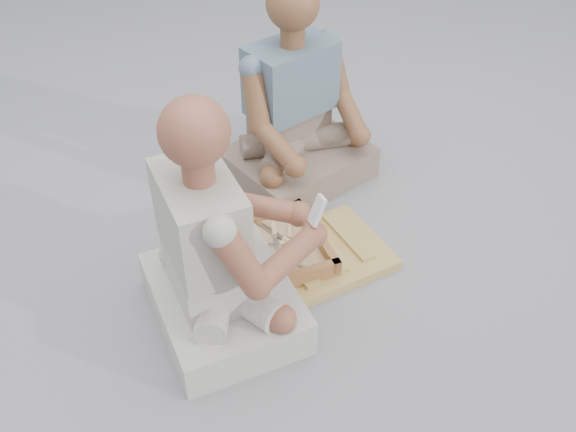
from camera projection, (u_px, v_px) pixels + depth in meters
ground at (330, 282)px, 2.34m from camera, size 60.00×60.00×0.00m
carved_panel at (309, 260)px, 2.41m from camera, size 0.61×0.43×0.04m
tool_tray at (258, 253)px, 2.37m from camera, size 0.57×0.49×0.06m
chisel_0 at (267, 269)px, 2.28m from camera, size 0.21×0.10×0.02m
chisel_1 at (290, 236)px, 2.44m from camera, size 0.14×0.19×0.02m
chisel_2 at (241, 226)px, 2.46m from camera, size 0.17×0.17×0.02m
chisel_3 at (283, 243)px, 2.41m from camera, size 0.21×0.10×0.02m
chisel_4 at (240, 247)px, 2.37m from camera, size 0.17×0.17×0.02m
chisel_5 at (277, 254)px, 2.36m from camera, size 0.18×0.16×0.02m
chisel_6 at (286, 240)px, 2.41m from camera, size 0.06×0.22×0.02m
chisel_7 at (274, 233)px, 2.45m from camera, size 0.11×0.21×0.02m
chisel_8 at (287, 274)px, 2.28m from camera, size 0.17×0.17×0.02m
chisel_9 at (304, 265)px, 2.31m from camera, size 0.12×0.20×0.02m
chisel_10 at (247, 224)px, 2.47m from camera, size 0.17×0.16×0.02m
wood_chip_0 at (237, 244)px, 2.50m from camera, size 0.02×0.02×0.00m
wood_chip_1 at (251, 285)px, 2.33m from camera, size 0.02×0.02×0.00m
wood_chip_2 at (211, 226)px, 2.58m from camera, size 0.02×0.02×0.00m
wood_chip_3 at (251, 228)px, 2.57m from camera, size 0.02×0.02×0.00m
wood_chip_4 at (187, 246)px, 2.49m from camera, size 0.02×0.02×0.00m
wood_chip_5 at (192, 276)px, 2.36m from camera, size 0.02×0.02×0.00m
wood_chip_6 at (304, 247)px, 2.48m from camera, size 0.02×0.02×0.00m
wood_chip_7 at (315, 245)px, 2.50m from camera, size 0.02×0.02×0.00m
wood_chip_8 at (336, 281)px, 2.34m from camera, size 0.02×0.02×0.00m
wood_chip_9 at (191, 218)px, 2.62m from camera, size 0.02×0.02×0.00m
wood_chip_10 at (231, 269)px, 2.39m from camera, size 0.02×0.02×0.00m
craftsman at (218, 255)px, 2.03m from camera, size 0.62×0.62×0.86m
companion at (296, 119)px, 2.66m from camera, size 0.60×0.50×0.87m
mobile_phone at (317, 210)px, 2.01m from camera, size 0.05×0.05×0.10m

